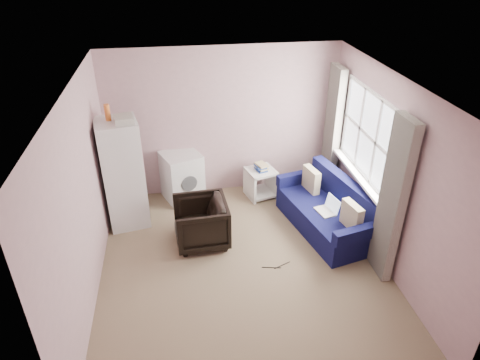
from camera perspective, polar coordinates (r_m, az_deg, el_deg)
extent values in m
cube|color=#7E6B52|center=(5.97, 0.43, -11.35)|extent=(3.80, 4.20, 0.02)
cube|color=silver|center=(4.72, 0.55, 12.43)|extent=(3.80, 4.20, 0.02)
cube|color=#B08B91|center=(7.11, -2.31, 7.69)|extent=(3.80, 0.02, 2.50)
cube|color=#B08B91|center=(3.61, 6.21, -17.93)|extent=(3.80, 0.02, 2.50)
cube|color=#B08B91|center=(5.31, -20.34, -2.45)|extent=(0.02, 4.20, 2.50)
cube|color=#B08B91|center=(5.82, 19.39, 0.66)|extent=(0.02, 4.20, 2.50)
cube|color=white|center=(6.26, 16.80, 5.73)|extent=(0.01, 1.60, 1.20)
imported|color=black|center=(6.17, -5.24, -5.39)|extent=(0.73, 0.77, 0.76)
cube|color=silver|center=(6.58, -15.34, 0.76)|extent=(0.68, 0.68, 1.69)
cube|color=#3F4145|center=(6.70, -12.61, -0.44)|extent=(0.11, 0.53, 0.02)
cube|color=#3F4145|center=(6.67, -13.30, 4.02)|extent=(0.02, 0.03, 0.48)
cube|color=silver|center=(6.42, -13.08, 3.69)|extent=(0.08, 0.40, 0.58)
cylinder|color=orange|center=(6.23, -17.27, 8.60)|extent=(0.09, 0.09, 0.23)
cube|color=#A7A79D|center=(6.13, -15.25, 7.82)|extent=(0.30, 0.33, 0.09)
cube|color=silver|center=(7.24, -7.74, 0.51)|extent=(0.76, 0.76, 0.83)
cube|color=#3F4145|center=(7.04, -7.89, 3.17)|extent=(0.70, 0.69, 0.05)
cylinder|color=#3F4145|center=(6.99, -6.77, -0.48)|extent=(0.26, 0.12, 0.27)
cube|color=silver|center=(7.20, 2.80, 1.19)|extent=(0.55, 0.55, 0.04)
cube|color=silver|center=(7.41, 2.72, -1.66)|extent=(0.55, 0.55, 0.04)
cube|color=silver|center=(7.23, 1.29, -0.71)|extent=(0.16, 0.45, 0.50)
cube|color=silver|center=(7.39, 4.19, -0.05)|extent=(0.16, 0.45, 0.50)
cube|color=navy|center=(7.18, 2.81, 1.43)|extent=(0.20, 0.25, 0.03)
cube|color=#C3B582|center=(7.17, 2.90, 1.66)|extent=(0.22, 0.26, 0.03)
cube|color=navy|center=(7.15, 2.73, 1.86)|extent=(0.19, 0.25, 0.03)
cube|color=#C3B582|center=(7.14, 2.90, 2.07)|extent=(0.22, 0.26, 0.03)
cube|color=#0E1144|center=(6.65, 11.25, -5.00)|extent=(1.17, 1.84, 0.38)
cube|color=#0E1144|center=(6.60, 13.90, -1.53)|extent=(0.55, 1.69, 0.41)
cube|color=#0E1144|center=(5.96, 15.70, -6.84)|extent=(0.81, 0.31, 0.19)
cube|color=#0E1144|center=(7.08, 7.97, 0.34)|extent=(0.81, 0.31, 0.19)
cube|color=#BFB490|center=(6.10, 14.68, -4.64)|extent=(0.20, 0.39, 0.38)
cube|color=#BFB490|center=(6.86, 9.47, 0.06)|extent=(0.20, 0.39, 0.38)
cube|color=silver|center=(6.44, 11.29, -4.13)|extent=(0.28, 0.35, 0.02)
cube|color=silver|center=(6.44, 12.27, -3.10)|extent=(0.13, 0.32, 0.21)
cube|color=white|center=(6.50, 15.47, 0.64)|extent=(0.14, 1.70, 0.04)
cube|color=white|center=(6.51, 15.90, 0.90)|extent=(0.02, 1.68, 0.05)
cube|color=white|center=(6.25, 16.65, 5.72)|extent=(0.02, 1.68, 0.05)
cube|color=white|center=(6.04, 17.48, 10.92)|extent=(0.02, 1.68, 0.05)
cube|color=white|center=(5.61, 19.88, 2.37)|extent=(0.02, 0.05, 1.20)
cube|color=white|center=(6.03, 17.66, 4.69)|extent=(0.02, 0.05, 1.20)
cube|color=white|center=(6.47, 15.71, 6.69)|extent=(0.02, 0.05, 1.20)
cube|color=white|center=(6.92, 14.01, 8.43)|extent=(0.02, 0.05, 1.20)
cube|color=beige|center=(5.55, 19.63, -2.68)|extent=(0.12, 0.46, 2.18)
cube|color=beige|center=(7.28, 12.17, 6.29)|extent=(0.12, 0.46, 2.18)
cylinder|color=black|center=(5.98, 5.64, -11.24)|extent=(0.25, 0.12, 0.01)
cylinder|color=black|center=(5.93, 4.20, -11.56)|extent=(0.26, 0.06, 0.01)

